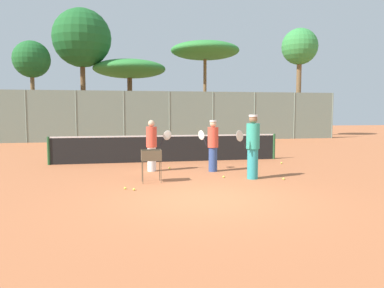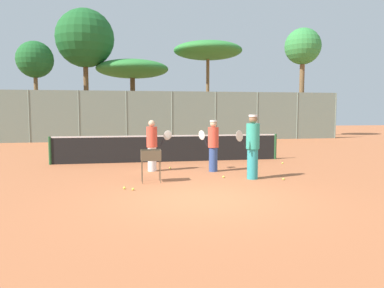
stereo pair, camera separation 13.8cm
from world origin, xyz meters
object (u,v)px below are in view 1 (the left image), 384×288
Objects in this scene: player_white_outfit at (213,145)px; parked_car at (54,129)px; player_red_cap at (152,145)px; tennis_net at (168,148)px; ball_cart at (151,158)px; player_yellow_shirt at (253,146)px.

player_white_outfit reaches higher than parked_car.
player_red_cap reaches higher than parked_car.
tennis_net is at bearing -66.09° from parked_car.
parked_car is (-5.95, 17.57, -0.23)m from player_red_cap.
player_white_outfit is 2.05m from player_red_cap.
parked_car is at bearing 106.39° from ball_cart.
player_yellow_shirt is at bearing -0.64° from ball_cart.
player_yellow_shirt is at bearing -65.87° from parked_car.
player_white_outfit is 1.79m from player_yellow_shirt.
player_yellow_shirt reaches higher than player_white_outfit.
tennis_net is 4.77× the size of player_yellow_shirt.
tennis_net is 9.84× the size of ball_cart.
parked_car is at bearing 104.73° from player_red_cap.
player_red_cap is at bearing -71.28° from parked_car.
ball_cart is at bearing -99.68° from player_red_cap.
player_red_cap is at bearing 42.82° from player_white_outfit.
player_yellow_shirt is (0.82, -1.58, 0.10)m from player_white_outfit.
ball_cart is (-1.04, -4.24, 0.14)m from tennis_net.
player_red_cap reaches higher than tennis_net.
tennis_net is 16.76m from parked_car.
player_yellow_shirt is 3.04m from ball_cart.
player_white_outfit is at bearing -66.57° from tennis_net.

